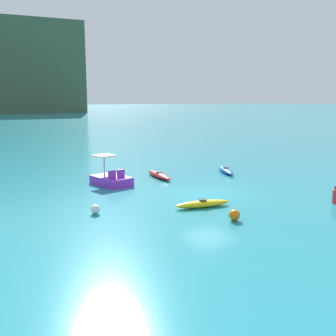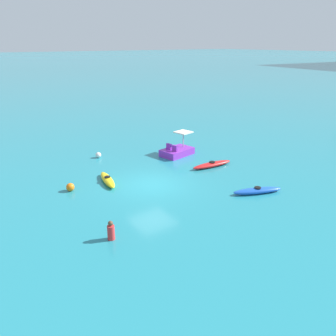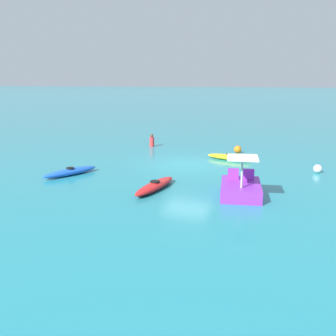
{
  "view_description": "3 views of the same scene",
  "coord_description": "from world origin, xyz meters",
  "px_view_note": "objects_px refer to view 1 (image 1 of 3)",
  "views": [
    {
      "loc": [
        -12.16,
        -16.09,
        4.94
      ],
      "look_at": [
        -0.2,
        3.88,
        0.79
      ],
      "focal_mm": 41.71,
      "sensor_mm": 36.0,
      "label": 1
    },
    {
      "loc": [
        15.75,
        -10.09,
        7.99
      ],
      "look_at": [
        -0.57,
        1.59,
        0.53
      ],
      "focal_mm": 36.37,
      "sensor_mm": 36.0,
      "label": 2
    },
    {
      "loc": [
        -5.87,
        18.76,
        4.32
      ],
      "look_at": [
        0.36,
        1.99,
        0.22
      ],
      "focal_mm": 40.28,
      "sensor_mm": 36.0,
      "label": 3
    }
  ],
  "objects_px": {
    "kayak_blue": "(226,170)",
    "person_near_shore": "(336,195)",
    "buoy_white": "(95,209)",
    "kayak_red": "(159,175)",
    "buoy_orange": "(234,215)",
    "kayak_yellow": "(203,204)",
    "pedal_boat_purple": "(111,179)"
  },
  "relations": [
    {
      "from": "kayak_blue",
      "to": "person_near_shore",
      "type": "relative_size",
      "value": 3.26
    },
    {
      "from": "kayak_blue",
      "to": "buoy_white",
      "type": "distance_m",
      "value": 11.91
    },
    {
      "from": "kayak_red",
      "to": "buoy_white",
      "type": "xyz_separation_m",
      "value": [
        -6.3,
        -5.47,
        0.04
      ]
    },
    {
      "from": "buoy_orange",
      "to": "buoy_white",
      "type": "height_order",
      "value": "buoy_orange"
    },
    {
      "from": "person_near_shore",
      "to": "kayak_yellow",
      "type": "bearing_deg",
      "value": 155.31
    },
    {
      "from": "person_near_shore",
      "to": "buoy_white",
      "type": "bearing_deg",
      "value": 158.08
    },
    {
      "from": "pedal_boat_purple",
      "to": "buoy_orange",
      "type": "distance_m",
      "value": 9.06
    },
    {
      "from": "kayak_yellow",
      "to": "buoy_orange",
      "type": "bearing_deg",
      "value": -91.51
    },
    {
      "from": "buoy_white",
      "to": "kayak_red",
      "type": "bearing_deg",
      "value": 40.97
    },
    {
      "from": "kayak_blue",
      "to": "buoy_orange",
      "type": "bearing_deg",
      "value": -127.33
    },
    {
      "from": "buoy_white",
      "to": "person_near_shore",
      "type": "height_order",
      "value": "person_near_shore"
    },
    {
      "from": "buoy_orange",
      "to": "buoy_white",
      "type": "distance_m",
      "value": 5.96
    },
    {
      "from": "buoy_orange",
      "to": "pedal_boat_purple",
      "type": "bearing_deg",
      "value": 100.86
    },
    {
      "from": "kayak_yellow",
      "to": "buoy_orange",
      "type": "xyz_separation_m",
      "value": [
        -0.06,
        -2.29,
        0.07
      ]
    },
    {
      "from": "buoy_white",
      "to": "person_near_shore",
      "type": "relative_size",
      "value": 0.46
    },
    {
      "from": "buoy_white",
      "to": "person_near_shore",
      "type": "bearing_deg",
      "value": -21.92
    },
    {
      "from": "kayak_red",
      "to": "buoy_orange",
      "type": "xyz_separation_m",
      "value": [
        -1.73,
        -9.29,
        0.07
      ]
    },
    {
      "from": "kayak_red",
      "to": "person_near_shore",
      "type": "relative_size",
      "value": 3.56
    },
    {
      "from": "pedal_boat_purple",
      "to": "buoy_orange",
      "type": "height_order",
      "value": "pedal_boat_purple"
    },
    {
      "from": "kayak_blue",
      "to": "buoy_white",
      "type": "bearing_deg",
      "value": -157.31
    },
    {
      "from": "kayak_red",
      "to": "pedal_boat_purple",
      "type": "distance_m",
      "value": 3.46
    },
    {
      "from": "kayak_yellow",
      "to": "person_near_shore",
      "type": "xyz_separation_m",
      "value": [
        5.88,
        -2.7,
        0.22
      ]
    },
    {
      "from": "pedal_boat_purple",
      "to": "buoy_orange",
      "type": "relative_size",
      "value": 5.69
    },
    {
      "from": "kayak_blue",
      "to": "buoy_orange",
      "type": "relative_size",
      "value": 6.16
    },
    {
      "from": "kayak_red",
      "to": "kayak_blue",
      "type": "relative_size",
      "value": 1.09
    },
    {
      "from": "buoy_white",
      "to": "person_near_shore",
      "type": "distance_m",
      "value": 11.33
    },
    {
      "from": "pedal_boat_purple",
      "to": "buoy_orange",
      "type": "xyz_separation_m",
      "value": [
        1.71,
        -8.9,
        -0.1
      ]
    },
    {
      "from": "pedal_boat_purple",
      "to": "person_near_shore",
      "type": "relative_size",
      "value": 3.01
    },
    {
      "from": "kayak_blue",
      "to": "buoy_orange",
      "type": "xyz_separation_m",
      "value": [
        -6.42,
        -8.42,
        0.07
      ]
    },
    {
      "from": "kayak_yellow",
      "to": "buoy_orange",
      "type": "distance_m",
      "value": 2.3
    },
    {
      "from": "kayak_blue",
      "to": "kayak_yellow",
      "type": "bearing_deg",
      "value": -136.08
    },
    {
      "from": "kayak_red",
      "to": "person_near_shore",
      "type": "bearing_deg",
      "value": -66.53
    }
  ]
}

